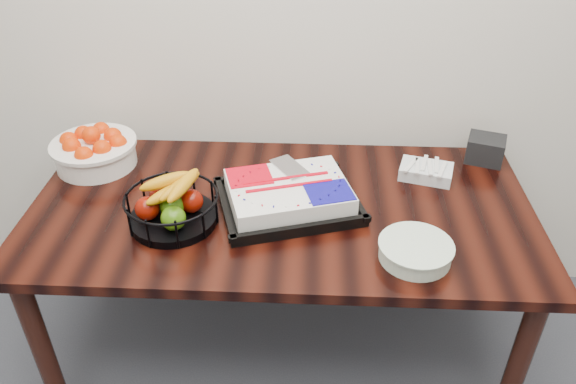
{
  "coord_description": "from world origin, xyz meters",
  "views": [
    {
      "loc": [
        0.11,
        0.36,
        1.92
      ],
      "look_at": [
        0.03,
        1.96,
        0.83
      ],
      "focal_mm": 35.0,
      "sensor_mm": 36.0,
      "label": 1
    }
  ],
  "objects_px": {
    "cake_tray": "(288,195)",
    "plate_stack": "(415,251)",
    "table": "(281,223)",
    "tangerine_bowl": "(93,145)",
    "fruit_basket": "(172,206)",
    "napkin_box": "(485,149)"
  },
  "relations": [
    {
      "from": "table",
      "to": "cake_tray",
      "type": "bearing_deg",
      "value": -12.84
    },
    {
      "from": "tangerine_bowl",
      "to": "fruit_basket",
      "type": "height_order",
      "value": "tangerine_bowl"
    },
    {
      "from": "tangerine_bowl",
      "to": "table",
      "type": "bearing_deg",
      "value": -17.68
    },
    {
      "from": "table",
      "to": "tangerine_bowl",
      "type": "relative_size",
      "value": 5.41
    },
    {
      "from": "table",
      "to": "napkin_box",
      "type": "xyz_separation_m",
      "value": [
        0.8,
        0.35,
        0.14
      ]
    },
    {
      "from": "tangerine_bowl",
      "to": "plate_stack",
      "type": "height_order",
      "value": "tangerine_bowl"
    },
    {
      "from": "cake_tray",
      "to": "fruit_basket",
      "type": "relative_size",
      "value": 1.76
    },
    {
      "from": "napkin_box",
      "to": "tangerine_bowl",
      "type": "bearing_deg",
      "value": -175.91
    },
    {
      "from": "fruit_basket",
      "to": "napkin_box",
      "type": "xyz_separation_m",
      "value": [
        1.16,
        0.47,
        -0.02
      ]
    },
    {
      "from": "cake_tray",
      "to": "plate_stack",
      "type": "bearing_deg",
      "value": -32.8
    },
    {
      "from": "cake_tray",
      "to": "napkin_box",
      "type": "bearing_deg",
      "value": 24.74
    },
    {
      "from": "fruit_basket",
      "to": "plate_stack",
      "type": "distance_m",
      "value": 0.82
    },
    {
      "from": "cake_tray",
      "to": "plate_stack",
      "type": "height_order",
      "value": "cake_tray"
    },
    {
      "from": "fruit_basket",
      "to": "plate_stack",
      "type": "height_order",
      "value": "fruit_basket"
    },
    {
      "from": "fruit_basket",
      "to": "table",
      "type": "bearing_deg",
      "value": 18.64
    },
    {
      "from": "fruit_basket",
      "to": "plate_stack",
      "type": "xyz_separation_m",
      "value": [
        0.8,
        -0.15,
        -0.04
      ]
    },
    {
      "from": "table",
      "to": "cake_tray",
      "type": "relative_size",
      "value": 3.21
    },
    {
      "from": "table",
      "to": "fruit_basket",
      "type": "height_order",
      "value": "fruit_basket"
    },
    {
      "from": "plate_stack",
      "to": "table",
      "type": "bearing_deg",
      "value": 148.25
    },
    {
      "from": "table",
      "to": "tangerine_bowl",
      "type": "bearing_deg",
      "value": 162.32
    },
    {
      "from": "fruit_basket",
      "to": "napkin_box",
      "type": "distance_m",
      "value": 1.25
    },
    {
      "from": "table",
      "to": "napkin_box",
      "type": "relative_size",
      "value": 12.67
    }
  ]
}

